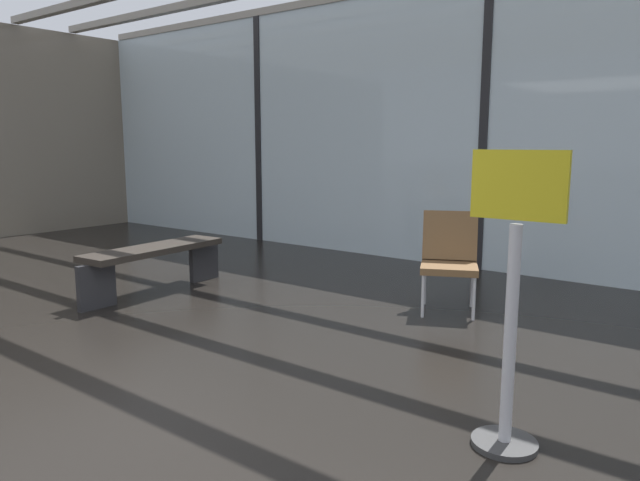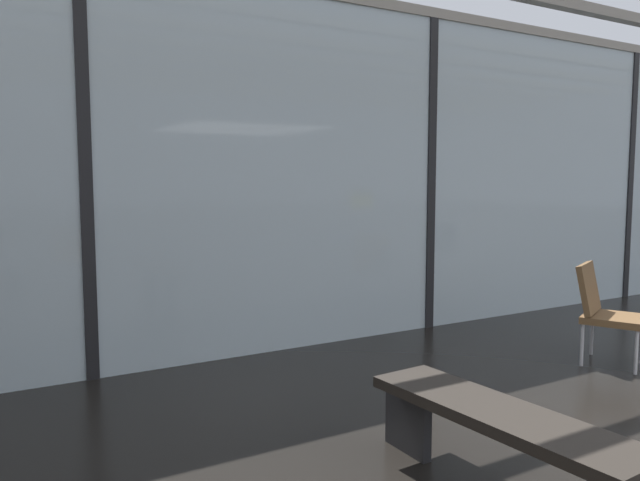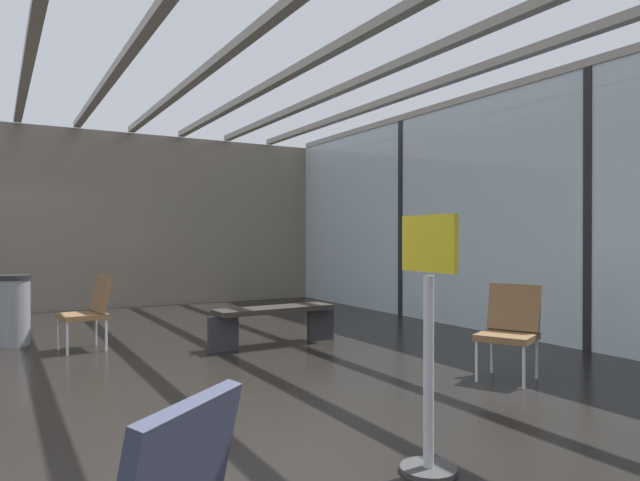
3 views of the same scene
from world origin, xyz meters
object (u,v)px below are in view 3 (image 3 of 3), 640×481
Objects in this scene: trash_bin at (14,310)px; waiting_bench at (274,316)px; lounge_chair_2 at (90,307)px; lounge_chair_0 at (510,325)px; info_sign at (429,351)px.

waiting_bench is at bearing 60.79° from trash_bin.
waiting_bench is at bearing 59.95° from lounge_chair_2.
lounge_chair_0 and lounge_chair_2 have the same top height.
trash_bin is at bearing 147.33° from waiting_bench.
lounge_chair_0 is 0.51× the size of waiting_bench.
trash_bin is at bearing -139.14° from lounge_chair_2.
lounge_chair_2 is (-3.40, -3.20, 0.00)m from lounge_chair_0.
info_sign is (5.37, 1.91, 0.25)m from trash_bin.
lounge_chair_2 is at bearing 47.88° from trash_bin.
lounge_chair_0 reaches higher than trash_bin.
lounge_chair_2 is at bearing -166.29° from info_sign.
waiting_bench is 3.16m from trash_bin.
info_sign is at bearing -83.51° from lounge_chair_0.
info_sign is at bearing 6.69° from lounge_chair_2.
lounge_chair_2 is at bearing 153.52° from waiting_bench.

